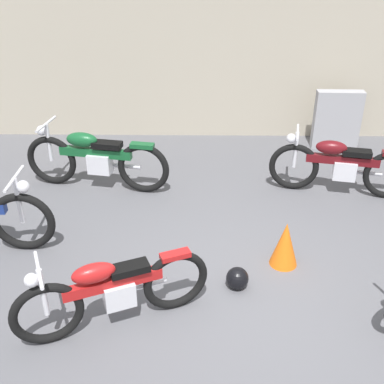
{
  "coord_description": "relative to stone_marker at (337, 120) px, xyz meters",
  "views": [
    {
      "loc": [
        -0.41,
        -3.84,
        3.45
      ],
      "look_at": [
        -0.48,
        1.32,
        0.55
      ],
      "focal_mm": 44.89,
      "sensor_mm": 36.0,
      "label": 1
    }
  ],
  "objects": [
    {
      "name": "traffic_cone",
      "position": [
        -1.38,
        -3.32,
        -0.23
      ],
      "size": [
        0.32,
        0.32,
        0.55
      ],
      "primitive_type": "cone",
      "color": "orange",
      "rests_on": "ground_plane"
    },
    {
      "name": "motorcycle_maroon",
      "position": [
        -0.35,
        -1.64,
        -0.07
      ],
      "size": [
        2.01,
        0.65,
        0.91
      ],
      "rotation": [
        0.0,
        0.0,
        2.95
      ],
      "color": "black",
      "rests_on": "ground_plane"
    },
    {
      "name": "ground_plane",
      "position": [
        -1.97,
        -3.94,
        -0.51
      ],
      "size": [
        40.0,
        40.0,
        0.0
      ],
      "primitive_type": "plane",
      "color": "#56565B"
    },
    {
      "name": "helmet",
      "position": [
        -1.94,
        -3.74,
        -0.38
      ],
      "size": [
        0.24,
        0.24,
        0.24
      ],
      "primitive_type": "sphere",
      "color": "black",
      "rests_on": "ground_plane"
    },
    {
      "name": "building_wall",
      "position": [
        -1.97,
        0.66,
        1.13
      ],
      "size": [
        18.0,
        0.3,
        3.28
      ],
      "primitive_type": "cube",
      "color": "#B2A893",
      "rests_on": "ground_plane"
    },
    {
      "name": "motorcycle_green",
      "position": [
        -3.86,
        -1.51,
        -0.04
      ],
      "size": [
        2.15,
        0.66,
        0.97
      ],
      "rotation": [
        0.0,
        0.0,
        2.97
      ],
      "color": "black",
      "rests_on": "ground_plane"
    },
    {
      "name": "motorcycle_red",
      "position": [
        -3.18,
        -4.3,
        -0.09
      ],
      "size": [
        1.81,
        0.9,
        0.86
      ],
      "rotation": [
        0.0,
        0.0,
        3.54
      ],
      "color": "black",
      "rests_on": "ground_plane"
    },
    {
      "name": "stone_marker",
      "position": [
        0.0,
        0.0,
        0.0
      ],
      "size": [
        0.79,
        0.22,
        1.01
      ],
      "primitive_type": "cube",
      "rotation": [
        0.0,
        0.0,
        -0.03
      ],
      "color": "#9E9EA3",
      "rests_on": "ground_plane"
    }
  ]
}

